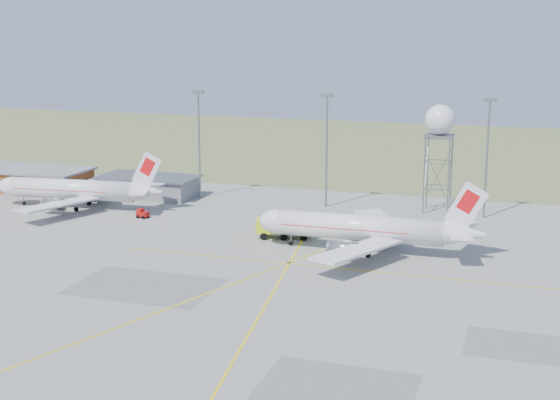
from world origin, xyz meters
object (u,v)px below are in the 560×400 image
(radar_tower, at_px, (439,152))
(airliner_far, at_px, (75,190))
(airliner_main, at_px, (363,229))
(fire_truck, at_px, (286,227))
(baggage_tug, at_px, (143,214))

(radar_tower, bearing_deg, airliner_far, -164.59)
(airliner_main, distance_m, fire_truck, 13.63)
(radar_tower, distance_m, fire_truck, 33.20)
(baggage_tug, bearing_deg, airliner_main, -0.04)
(fire_truck, xyz_separation_m, baggage_tug, (-27.40, 4.80, -1.08))
(radar_tower, distance_m, baggage_tug, 52.46)
(airliner_main, relative_size, airliner_far, 1.04)
(radar_tower, height_order, fire_truck, radar_tower)
(airliner_far, relative_size, fire_truck, 3.52)
(baggage_tug, bearing_deg, airliner_far, -179.08)
(airliner_main, distance_m, baggage_tug, 41.37)
(fire_truck, distance_m, baggage_tug, 27.84)
(fire_truck, bearing_deg, airliner_main, -30.37)
(radar_tower, xyz_separation_m, baggage_tug, (-47.38, -20.14, -10.08))
(radar_tower, bearing_deg, airliner_main, -103.71)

